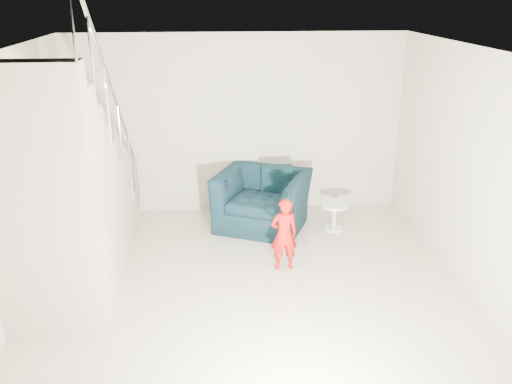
% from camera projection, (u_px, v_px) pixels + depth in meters
% --- Properties ---
extents(floor, '(5.50, 5.50, 0.00)m').
position_uv_depth(floor, '(252.00, 301.00, 6.05)').
color(floor, tan).
rests_on(floor, ground).
extents(ceiling, '(5.50, 5.50, 0.00)m').
position_uv_depth(ceiling, '(251.00, 54.00, 5.10)').
color(ceiling, silver).
rests_on(ceiling, back_wall).
extents(back_wall, '(5.00, 0.00, 5.00)m').
position_uv_depth(back_wall, '(237.00, 125.00, 8.14)').
color(back_wall, '#A29E84').
rests_on(back_wall, floor).
extents(front_wall, '(5.00, 0.00, 5.00)m').
position_uv_depth(front_wall, '(291.00, 358.00, 3.01)').
color(front_wall, '#A29E84').
rests_on(front_wall, floor).
extents(left_wall, '(0.00, 5.50, 5.50)m').
position_uv_depth(left_wall, '(1.00, 196.00, 5.37)').
color(left_wall, '#A29E84').
rests_on(left_wall, floor).
extents(right_wall, '(0.00, 5.50, 5.50)m').
position_uv_depth(right_wall, '(485.00, 181.00, 5.78)').
color(right_wall, '#A29E84').
rests_on(right_wall, floor).
extents(armchair, '(1.58, 1.50, 0.81)m').
position_uv_depth(armchair, '(262.00, 200.00, 7.83)').
color(armchair, black).
rests_on(armchair, floor).
extents(toddler, '(0.36, 0.26, 0.93)m').
position_uv_depth(toddler, '(284.00, 234.00, 6.61)').
color(toddler, '#A90510').
rests_on(toddler, floor).
extents(side_table, '(0.40, 0.40, 0.40)m').
position_uv_depth(side_table, '(334.00, 212.00, 7.76)').
color(side_table, silver).
rests_on(side_table, floor).
extents(staircase, '(1.02, 3.03, 3.62)m').
position_uv_depth(staircase, '(70.00, 210.00, 6.06)').
color(staircase, '#ADA089').
rests_on(staircase, floor).
extents(cushion, '(0.45, 0.21, 0.45)m').
position_uv_depth(cushion, '(276.00, 179.00, 7.98)').
color(cushion, black).
rests_on(cushion, armchair).
extents(throw, '(0.05, 0.45, 0.50)m').
position_uv_depth(throw, '(225.00, 193.00, 7.80)').
color(throw, black).
rests_on(throw, armchair).
extents(phone, '(0.02, 0.05, 0.10)m').
position_uv_depth(phone, '(294.00, 209.00, 6.47)').
color(phone, black).
rests_on(phone, toddler).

